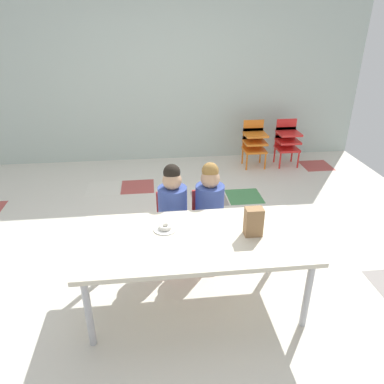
{
  "coord_description": "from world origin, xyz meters",
  "views": [
    {
      "loc": [
        -0.23,
        -3.1,
        2.07
      ],
      "look_at": [
        0.06,
        -0.62,
        0.85
      ],
      "focal_mm": 33.93,
      "sensor_mm": 36.0,
      "label": 1
    }
  ],
  "objects_px": {
    "kid_chair_orange_stack": "(254,141)",
    "donut_powdered_on_plate": "(165,227)",
    "seated_child_middle_seat": "(210,201)",
    "craft_table": "(195,243)",
    "seated_child_near_camera": "(173,203)",
    "kid_chair_red_stack": "(287,139)",
    "paper_plate_near_edge": "(165,229)",
    "paper_bag_brown": "(254,222)"
  },
  "relations": [
    {
      "from": "craft_table",
      "to": "kid_chair_orange_stack",
      "type": "xyz_separation_m",
      "value": [
        1.23,
        2.79,
        -0.15
      ]
    },
    {
      "from": "paper_bag_brown",
      "to": "donut_powdered_on_plate",
      "type": "relative_size",
      "value": 2.15
    },
    {
      "from": "craft_table",
      "to": "seated_child_near_camera",
      "type": "distance_m",
      "value": 0.65
    },
    {
      "from": "donut_powdered_on_plate",
      "to": "kid_chair_red_stack",
      "type": "bearing_deg",
      "value": 53.71
    },
    {
      "from": "paper_plate_near_edge",
      "to": "seated_child_middle_seat",
      "type": "bearing_deg",
      "value": 49.92
    },
    {
      "from": "seated_child_middle_seat",
      "to": "craft_table",
      "type": "bearing_deg",
      "value": -108.14
    },
    {
      "from": "paper_plate_near_edge",
      "to": "kid_chair_orange_stack",
      "type": "bearing_deg",
      "value": 61.47
    },
    {
      "from": "seated_child_near_camera",
      "to": "paper_plate_near_edge",
      "type": "distance_m",
      "value": 0.52
    },
    {
      "from": "kid_chair_red_stack",
      "to": "donut_powdered_on_plate",
      "type": "distance_m",
      "value": 3.3
    },
    {
      "from": "seated_child_near_camera",
      "to": "kid_chair_red_stack",
      "type": "distance_m",
      "value": 2.85
    },
    {
      "from": "seated_child_near_camera",
      "to": "paper_plate_near_edge",
      "type": "relative_size",
      "value": 5.1
    },
    {
      "from": "seated_child_middle_seat",
      "to": "paper_plate_near_edge",
      "type": "relative_size",
      "value": 5.1
    },
    {
      "from": "craft_table",
      "to": "kid_chair_red_stack",
      "type": "bearing_deg",
      "value": 58.14
    },
    {
      "from": "seated_child_near_camera",
      "to": "donut_powdered_on_plate",
      "type": "relative_size",
      "value": 8.95
    },
    {
      "from": "craft_table",
      "to": "kid_chair_orange_stack",
      "type": "height_order",
      "value": "kid_chair_orange_stack"
    },
    {
      "from": "craft_table",
      "to": "kid_chair_orange_stack",
      "type": "bearing_deg",
      "value": 66.25
    },
    {
      "from": "craft_table",
      "to": "donut_powdered_on_plate",
      "type": "bearing_deg",
      "value": 147.9
    },
    {
      "from": "paper_plate_near_edge",
      "to": "donut_powdered_on_plate",
      "type": "xyz_separation_m",
      "value": [
        0.0,
        0.0,
        0.02
      ]
    },
    {
      "from": "donut_powdered_on_plate",
      "to": "seated_child_middle_seat",
      "type": "bearing_deg",
      "value": 49.92
    },
    {
      "from": "craft_table",
      "to": "paper_plate_near_edge",
      "type": "xyz_separation_m",
      "value": [
        -0.22,
        0.14,
        0.05
      ]
    },
    {
      "from": "kid_chair_orange_stack",
      "to": "paper_bag_brown",
      "type": "xyz_separation_m",
      "value": [
        -0.8,
        -2.8,
        0.31
      ]
    },
    {
      "from": "craft_table",
      "to": "seated_child_middle_seat",
      "type": "xyz_separation_m",
      "value": [
        0.21,
        0.64,
        0.01
      ]
    },
    {
      "from": "kid_chair_red_stack",
      "to": "paper_plate_near_edge",
      "type": "relative_size",
      "value": 3.78
    },
    {
      "from": "craft_table",
      "to": "kid_chair_orange_stack",
      "type": "relative_size",
      "value": 2.47
    },
    {
      "from": "kid_chair_red_stack",
      "to": "paper_bag_brown",
      "type": "xyz_separation_m",
      "value": [
        -1.31,
        -2.8,
        0.31
      ]
    },
    {
      "from": "kid_chair_orange_stack",
      "to": "paper_bag_brown",
      "type": "relative_size",
      "value": 3.09
    },
    {
      "from": "craft_table",
      "to": "seated_child_middle_seat",
      "type": "distance_m",
      "value": 0.67
    },
    {
      "from": "seated_child_middle_seat",
      "to": "donut_powdered_on_plate",
      "type": "distance_m",
      "value": 0.66
    },
    {
      "from": "donut_powdered_on_plate",
      "to": "paper_bag_brown",
      "type": "bearing_deg",
      "value": -12.77
    },
    {
      "from": "craft_table",
      "to": "seated_child_middle_seat",
      "type": "bearing_deg",
      "value": 71.86
    },
    {
      "from": "seated_child_middle_seat",
      "to": "kid_chair_red_stack",
      "type": "xyz_separation_m",
      "value": [
        1.53,
        2.15,
        -0.16
      ]
    },
    {
      "from": "paper_bag_brown",
      "to": "paper_plate_near_edge",
      "type": "height_order",
      "value": "paper_bag_brown"
    },
    {
      "from": "kid_chair_red_stack",
      "to": "craft_table",
      "type": "bearing_deg",
      "value": -121.86
    },
    {
      "from": "craft_table",
      "to": "paper_bag_brown",
      "type": "distance_m",
      "value": 0.46
    },
    {
      "from": "paper_bag_brown",
      "to": "donut_powdered_on_plate",
      "type": "xyz_separation_m",
      "value": [
        -0.65,
        0.15,
        -0.09
      ]
    },
    {
      "from": "seated_child_near_camera",
      "to": "seated_child_middle_seat",
      "type": "xyz_separation_m",
      "value": [
        0.34,
        -0.0,
        0.0
      ]
    },
    {
      "from": "seated_child_middle_seat",
      "to": "donut_powdered_on_plate",
      "type": "bearing_deg",
      "value": -130.08
    },
    {
      "from": "paper_bag_brown",
      "to": "kid_chair_orange_stack",
      "type": "bearing_deg",
      "value": 74.09
    },
    {
      "from": "seated_child_middle_seat",
      "to": "kid_chair_red_stack",
      "type": "distance_m",
      "value": 2.64
    },
    {
      "from": "kid_chair_orange_stack",
      "to": "donut_powdered_on_plate",
      "type": "distance_m",
      "value": 3.03
    },
    {
      "from": "kid_chair_orange_stack",
      "to": "donut_powdered_on_plate",
      "type": "height_order",
      "value": "kid_chair_orange_stack"
    },
    {
      "from": "paper_plate_near_edge",
      "to": "donut_powdered_on_plate",
      "type": "distance_m",
      "value": 0.02
    }
  ]
}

